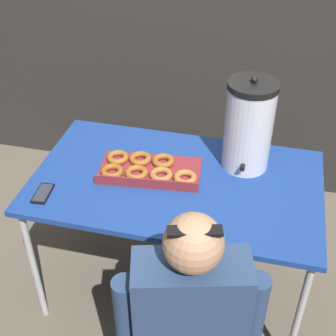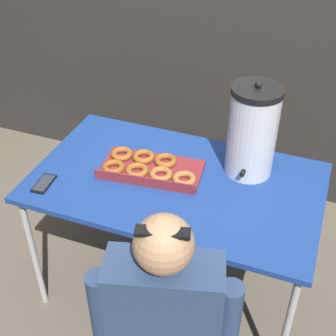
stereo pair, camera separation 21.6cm
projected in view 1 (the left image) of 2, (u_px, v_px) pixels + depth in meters
The scene contains 5 objects.
ground_plane at pixel (175, 284), 2.65m from camera, with size 12.00×12.00×0.00m, color brown.
folding_table at pixel (176, 187), 2.22m from camera, with size 1.35×0.79×0.76m.
donut_box at pixel (147, 169), 2.22m from camera, with size 0.51×0.30×0.05m.
coffee_urn at pixel (249, 126), 2.16m from camera, with size 0.23×0.26×0.47m.
cell_phone at pixel (43, 193), 2.10m from camera, with size 0.08×0.14×0.01m.
Camera 1 is at (0.37, -1.68, 2.12)m, focal length 50.00 mm.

